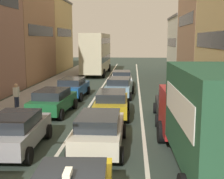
{
  "coord_description": "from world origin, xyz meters",
  "views": [
    {
      "loc": [
        1.2,
        -5.16,
        4.41
      ],
      "look_at": [
        0.0,
        12.0,
        1.6
      ],
      "focal_mm": 49.58,
      "sensor_mm": 36.0,
      "label": 1
    }
  ],
  "objects_px": {
    "sedan_centre_lane_second": "(99,130)",
    "wagon_left_lane_second": "(16,131)",
    "sedan_left_lane_third": "(53,101)",
    "bus_mid_queue_primary": "(96,52)",
    "sedan_right_lane_behind_truck": "(173,106)",
    "hatchback_centre_lane_third": "(112,103)",
    "sedan_centre_lane_fifth": "(122,78)",
    "removalist_box_truck": "(210,115)",
    "sedan_left_lane_fourth": "(73,87)",
    "pedestrian_mid_sidewalk": "(16,95)",
    "coupe_centre_lane_fourth": "(119,87)"
  },
  "relations": [
    {
      "from": "sedan_centre_lane_second",
      "to": "wagon_left_lane_second",
      "type": "xyz_separation_m",
      "value": [
        -3.31,
        -0.29,
        0.0
      ]
    },
    {
      "from": "sedan_left_lane_third",
      "to": "bus_mid_queue_primary",
      "type": "xyz_separation_m",
      "value": [
        0.1,
        20.95,
        2.03
      ]
    },
    {
      "from": "sedan_centre_lane_second",
      "to": "sedan_right_lane_behind_truck",
      "type": "relative_size",
      "value": 0.99
    },
    {
      "from": "hatchback_centre_lane_third",
      "to": "sedan_centre_lane_fifth",
      "type": "height_order",
      "value": "same"
    },
    {
      "from": "hatchback_centre_lane_third",
      "to": "sedan_centre_lane_second",
      "type": "bearing_deg",
      "value": 177.79
    },
    {
      "from": "removalist_box_truck",
      "to": "sedan_left_lane_third",
      "type": "distance_m",
      "value": 10.66
    },
    {
      "from": "sedan_right_lane_behind_truck",
      "to": "sedan_centre_lane_second",
      "type": "bearing_deg",
      "value": 145.39
    },
    {
      "from": "wagon_left_lane_second",
      "to": "sedan_right_lane_behind_truck",
      "type": "bearing_deg",
      "value": -54.82
    },
    {
      "from": "sedan_left_lane_fourth",
      "to": "removalist_box_truck",
      "type": "bearing_deg",
      "value": -148.92
    },
    {
      "from": "sedan_left_lane_third",
      "to": "sedan_left_lane_fourth",
      "type": "bearing_deg",
      "value": 2.41
    },
    {
      "from": "sedan_centre_lane_fifth",
      "to": "pedestrian_mid_sidewalk",
      "type": "height_order",
      "value": "pedestrian_mid_sidewalk"
    },
    {
      "from": "sedan_centre_lane_second",
      "to": "sedan_centre_lane_fifth",
      "type": "relative_size",
      "value": 0.98
    },
    {
      "from": "wagon_left_lane_second",
      "to": "hatchback_centre_lane_third",
      "type": "xyz_separation_m",
      "value": [
        3.43,
        5.74,
        0.0
      ]
    },
    {
      "from": "sedan_left_lane_fourth",
      "to": "sedan_centre_lane_fifth",
      "type": "height_order",
      "value": "same"
    },
    {
      "from": "sedan_left_lane_third",
      "to": "sedan_centre_lane_fifth",
      "type": "bearing_deg",
      "value": -14.47
    },
    {
      "from": "hatchback_centre_lane_third",
      "to": "coupe_centre_lane_fourth",
      "type": "xyz_separation_m",
      "value": [
        0.17,
        6.12,
        0.0
      ]
    },
    {
      "from": "hatchback_centre_lane_third",
      "to": "sedan_right_lane_behind_truck",
      "type": "xyz_separation_m",
      "value": [
        3.44,
        -0.61,
        0.0
      ]
    },
    {
      "from": "coupe_centre_lane_fourth",
      "to": "sedan_centre_lane_fifth",
      "type": "relative_size",
      "value": 1.0
    },
    {
      "from": "pedestrian_mid_sidewalk",
      "to": "removalist_box_truck",
      "type": "bearing_deg",
      "value": 162.17
    },
    {
      "from": "sedan_centre_lane_second",
      "to": "coupe_centre_lane_fourth",
      "type": "distance_m",
      "value": 11.58
    },
    {
      "from": "sedan_centre_lane_fifth",
      "to": "pedestrian_mid_sidewalk",
      "type": "distance_m",
      "value": 11.75
    },
    {
      "from": "sedan_left_lane_third",
      "to": "sedan_left_lane_fourth",
      "type": "height_order",
      "value": "same"
    },
    {
      "from": "hatchback_centre_lane_third",
      "to": "sedan_centre_lane_fifth",
      "type": "bearing_deg",
      "value": -1.66
    },
    {
      "from": "wagon_left_lane_second",
      "to": "sedan_left_lane_fourth",
      "type": "height_order",
      "value": "same"
    },
    {
      "from": "wagon_left_lane_second",
      "to": "hatchback_centre_lane_third",
      "type": "height_order",
      "value": "same"
    },
    {
      "from": "removalist_box_truck",
      "to": "sedan_left_lane_fourth",
      "type": "distance_m",
      "value": 14.86
    },
    {
      "from": "wagon_left_lane_second",
      "to": "coupe_centre_lane_fourth",
      "type": "relative_size",
      "value": 0.99
    },
    {
      "from": "wagon_left_lane_second",
      "to": "sedan_left_lane_fourth",
      "type": "bearing_deg",
      "value": -1.85
    },
    {
      "from": "sedan_centre_lane_second",
      "to": "sedan_centre_lane_fifth",
      "type": "xyz_separation_m",
      "value": [
        0.24,
        16.78,
        0.0
      ]
    },
    {
      "from": "coupe_centre_lane_fourth",
      "to": "sedan_right_lane_behind_truck",
      "type": "height_order",
      "value": "same"
    },
    {
      "from": "coupe_centre_lane_fourth",
      "to": "sedan_left_lane_fourth",
      "type": "bearing_deg",
      "value": 101.43
    },
    {
      "from": "sedan_right_lane_behind_truck",
      "to": "bus_mid_queue_primary",
      "type": "height_order",
      "value": "bus_mid_queue_primary"
    },
    {
      "from": "sedan_right_lane_behind_truck",
      "to": "sedan_left_lane_third",
      "type": "bearing_deg",
      "value": 83.78
    },
    {
      "from": "sedan_centre_lane_second",
      "to": "sedan_left_lane_fourth",
      "type": "height_order",
      "value": "same"
    },
    {
      "from": "sedan_centre_lane_fifth",
      "to": "sedan_right_lane_behind_truck",
      "type": "height_order",
      "value": "same"
    },
    {
      "from": "sedan_left_lane_third",
      "to": "bus_mid_queue_primary",
      "type": "relative_size",
      "value": 0.42
    },
    {
      "from": "removalist_box_truck",
      "to": "wagon_left_lane_second",
      "type": "bearing_deg",
      "value": 75.38
    },
    {
      "from": "coupe_centre_lane_fourth",
      "to": "sedan_left_lane_fourth",
      "type": "distance_m",
      "value": 3.58
    },
    {
      "from": "coupe_centre_lane_fourth",
      "to": "sedan_right_lane_behind_truck",
      "type": "relative_size",
      "value": 1.01
    },
    {
      "from": "sedan_centre_lane_second",
      "to": "sedan_left_lane_fourth",
      "type": "bearing_deg",
      "value": 16.54
    },
    {
      "from": "removalist_box_truck",
      "to": "sedan_left_lane_fourth",
      "type": "height_order",
      "value": "removalist_box_truck"
    },
    {
      "from": "removalist_box_truck",
      "to": "sedan_right_lane_behind_truck",
      "type": "relative_size",
      "value": 1.79
    },
    {
      "from": "hatchback_centre_lane_third",
      "to": "sedan_left_lane_fourth",
      "type": "relative_size",
      "value": 0.99
    },
    {
      "from": "coupe_centre_lane_fourth",
      "to": "pedestrian_mid_sidewalk",
      "type": "height_order",
      "value": "pedestrian_mid_sidewalk"
    },
    {
      "from": "sedan_left_lane_fourth",
      "to": "pedestrian_mid_sidewalk",
      "type": "bearing_deg",
      "value": 149.32
    },
    {
      "from": "sedan_left_lane_fourth",
      "to": "sedan_right_lane_behind_truck",
      "type": "bearing_deg",
      "value": -130.0
    },
    {
      "from": "sedan_left_lane_fourth",
      "to": "pedestrian_mid_sidewalk",
      "type": "distance_m",
      "value": 5.05
    },
    {
      "from": "wagon_left_lane_second",
      "to": "pedestrian_mid_sidewalk",
      "type": "bearing_deg",
      "value": 19.2
    },
    {
      "from": "wagon_left_lane_second",
      "to": "sedan_left_lane_third",
      "type": "bearing_deg",
      "value": -0.81
    },
    {
      "from": "sedan_centre_lane_second",
      "to": "coupe_centre_lane_fourth",
      "type": "relative_size",
      "value": 0.98
    }
  ]
}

